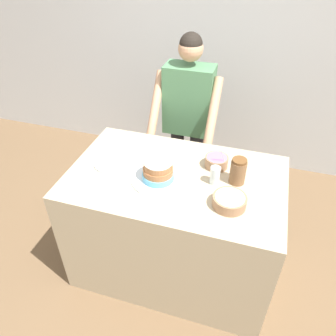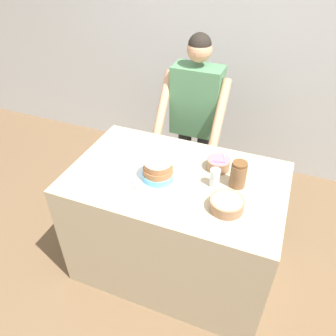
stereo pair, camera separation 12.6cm
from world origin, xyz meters
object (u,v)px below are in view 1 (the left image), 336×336
object	(u,v)px
person_baker	(188,111)
frosting_bowl_white	(229,201)
drinking_glass	(215,175)
ceramic_plate	(111,163)
frosting_bowl_purple	(216,161)
stoneware_jar	(238,171)
cake	(158,172)

from	to	relation	value
person_baker	frosting_bowl_white	bearing A→B (deg)	-63.09
person_baker	drinking_glass	xyz separation A→B (m)	(0.39, -0.82, 0.02)
drinking_glass	ceramic_plate	world-z (taller)	drinking_glass
frosting_bowl_purple	stoneware_jar	bearing A→B (deg)	-39.18
frosting_bowl_purple	stoneware_jar	xyz separation A→B (m)	(0.16, -0.13, 0.05)
frosting_bowl_purple	stoneware_jar	distance (m)	0.21
stoneware_jar	frosting_bowl_purple	bearing A→B (deg)	140.82
drinking_glass	ceramic_plate	bearing A→B (deg)	-179.23
frosting_bowl_white	drinking_glass	bearing A→B (deg)	123.80
frosting_bowl_white	drinking_glass	distance (m)	0.22
frosting_bowl_purple	ceramic_plate	size ratio (longest dim) A/B	0.79
person_baker	frosting_bowl_white	size ratio (longest dim) A/B	8.04
frosting_bowl_white	stoneware_jar	world-z (taller)	stoneware_jar
cake	ceramic_plate	world-z (taller)	cake
ceramic_plate	frosting_bowl_purple	bearing A→B (deg)	15.07
person_baker	ceramic_plate	size ratio (longest dim) A/B	7.04
frosting_bowl_purple	frosting_bowl_white	bearing A→B (deg)	-68.31
drinking_glass	frosting_bowl_purple	bearing A→B (deg)	96.83
drinking_glass	stoneware_jar	size ratio (longest dim) A/B	0.69
drinking_glass	stoneware_jar	world-z (taller)	stoneware_jar
cake	frosting_bowl_white	world-z (taller)	cake
person_baker	frosting_bowl_purple	distance (m)	0.74
frosting_bowl_white	stoneware_jar	xyz separation A→B (m)	(0.01, 0.23, 0.05)
frosting_bowl_purple	stoneware_jar	size ratio (longest dim) A/B	1.02
person_baker	cake	xyz separation A→B (m)	(0.03, -0.89, 0.02)
person_baker	ceramic_plate	xyz separation A→B (m)	(-0.33, -0.83, -0.04)
frosting_bowl_purple	drinking_glass	size ratio (longest dim) A/B	1.49
person_baker	frosting_bowl_purple	world-z (taller)	person_baker
ceramic_plate	stoneware_jar	world-z (taller)	stoneware_jar
frosting_bowl_white	drinking_glass	size ratio (longest dim) A/B	1.64
frosting_bowl_white	frosting_bowl_purple	xyz separation A→B (m)	(-0.14, 0.36, 0.00)
person_baker	frosting_bowl_white	xyz separation A→B (m)	(0.51, -1.00, -0.01)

